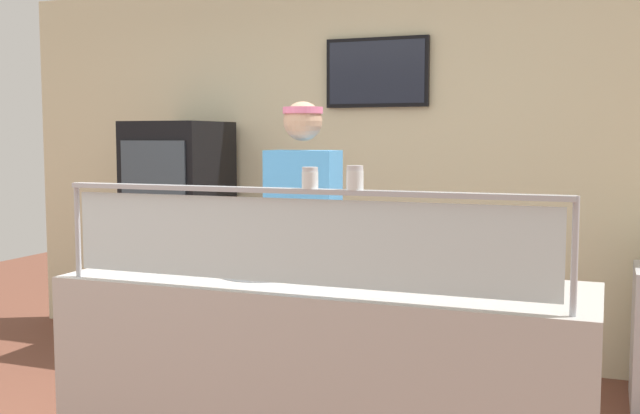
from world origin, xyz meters
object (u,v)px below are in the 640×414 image
drink_fridge (180,237)px  worker_figure (303,242)px  parmesan_shaker (310,179)px  pizza_tray (263,271)px  pepper_flake_shaker (355,179)px  pizza_server (259,266)px

drink_fridge → worker_figure: bearing=-35.6°
parmesan_shaker → worker_figure: size_ratio=0.05×
worker_figure → drink_fridge: (-1.39, 1.00, -0.16)m
pizza_tray → drink_fridge: 2.24m
parmesan_shaker → drink_fridge: bearing=132.3°
worker_figure → pepper_flake_shaker: bearing=-58.3°
worker_figure → drink_fridge: worker_figure is taller
pizza_tray → drink_fridge: bearing=131.3°
pizza_tray → drink_fridge: size_ratio=0.25×
pepper_flake_shaker → drink_fridge: drink_fridge is taller
pizza_server → pepper_flake_shaker: 0.77m
pepper_flake_shaker → worker_figure: worker_figure is taller
pizza_server → worker_figure: size_ratio=0.16×
pizza_tray → drink_fridge: (-1.47, 1.68, -0.12)m
pizza_server → parmesan_shaker: bearing=-46.1°
pepper_flake_shaker → pizza_server: bearing=150.0°
parmesan_shaker → worker_figure: worker_figure is taller
pizza_server → parmesan_shaker: (0.38, -0.32, 0.42)m
worker_figure → pizza_tray: bearing=-83.2°
drink_fridge → pizza_server: bearing=-49.2°
pizza_tray → worker_figure: (-0.08, 0.68, 0.04)m
pizza_tray → drink_fridge: drink_fridge is taller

